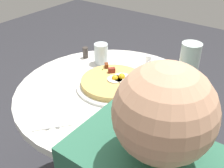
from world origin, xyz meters
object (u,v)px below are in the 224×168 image
object	(u,v)px
pizza_plate	(113,85)
fork	(56,112)
bread_plate	(114,131)
water_glass	(101,54)
water_bottle	(187,75)
salt_shaker	(148,60)
breakfast_pizza	(114,81)
pepper_shaker	(85,53)
dining_table	(111,120)
knife	(46,113)

from	to	relation	value
pizza_plate	fork	bearing A→B (deg)	-102.61
pizza_plate	bread_plate	bearing A→B (deg)	-53.40
water_glass	water_bottle	size ratio (longest dim) A/B	0.40
water_glass	salt_shaker	size ratio (longest dim) A/B	2.10
breakfast_pizza	pepper_shaker	size ratio (longest dim) A/B	4.89
dining_table	pepper_shaker	size ratio (longest dim) A/B	14.19
breakfast_pizza	fork	bearing A→B (deg)	-102.83
pizza_plate	bread_plate	world-z (taller)	pizza_plate
water_glass	pepper_shaker	distance (m)	0.11
breakfast_pizza	fork	distance (m)	0.29
pizza_plate	pepper_shaker	bearing A→B (deg)	153.16
pizza_plate	salt_shaker	size ratio (longest dim) A/B	6.63
dining_table	bread_plate	xyz separation A→B (m)	(0.17, -0.21, 0.17)
bread_plate	water_bottle	xyz separation A→B (m)	(0.12, 0.30, 0.12)
water_bottle	salt_shaker	xyz separation A→B (m)	(-0.28, 0.21, -0.10)
knife	salt_shaker	world-z (taller)	salt_shaker
dining_table	bread_plate	bearing A→B (deg)	-50.96
knife	fork	bearing A→B (deg)	-90.00
pizza_plate	pepper_shaker	xyz separation A→B (m)	(-0.28, 0.14, 0.02)
breakfast_pizza	water_glass	bearing A→B (deg)	141.95
bread_plate	fork	bearing A→B (deg)	-169.88
fork	pepper_shaker	distance (m)	0.48
pizza_plate	breakfast_pizza	distance (m)	0.02
water_glass	salt_shaker	bearing A→B (deg)	32.05
water_bottle	salt_shaker	world-z (taller)	water_bottle
water_bottle	pepper_shaker	world-z (taller)	water_bottle
bread_plate	pepper_shaker	bearing A→B (deg)	140.35
breakfast_pizza	water_glass	xyz separation A→B (m)	(-0.18, 0.14, 0.03)
pizza_plate	water_glass	world-z (taller)	water_glass
bread_plate	fork	distance (m)	0.24
fork	knife	xyz separation A→B (m)	(-0.02, -0.03, 0.00)
dining_table	water_glass	xyz separation A→B (m)	(-0.19, 0.17, 0.22)
pizza_plate	salt_shaker	bearing A→B (deg)	85.88
knife	pepper_shaker	world-z (taller)	pepper_shaker
knife	water_bottle	world-z (taller)	water_bottle
dining_table	breakfast_pizza	size ratio (longest dim) A/B	2.90
pizza_plate	knife	world-z (taller)	pizza_plate
breakfast_pizza	fork	size ratio (longest dim) A/B	1.56
dining_table	pizza_plate	xyz separation A→B (m)	(-0.01, 0.03, 0.17)
bread_plate	knife	size ratio (longest dim) A/B	0.89
dining_table	water_glass	bearing A→B (deg)	137.21
dining_table	pepper_shaker	distance (m)	0.39
breakfast_pizza	water_glass	size ratio (longest dim) A/B	2.75
fork	pepper_shaker	world-z (taller)	pepper_shaker
dining_table	salt_shaker	distance (m)	0.35
knife	water_glass	size ratio (longest dim) A/B	1.76
breakfast_pizza	water_glass	distance (m)	0.23
water_glass	pepper_shaker	xyz separation A→B (m)	(-0.10, -0.00, -0.02)
bread_plate	dining_table	bearing A→B (deg)	129.04
dining_table	water_bottle	distance (m)	0.42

